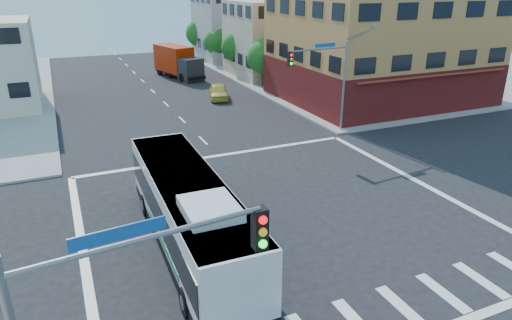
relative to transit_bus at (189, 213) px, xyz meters
name	(u,v)px	position (x,y,z in m)	size (l,w,h in m)	color
ground	(280,216)	(5.03, 1.17, -1.85)	(120.00, 120.00, 0.00)	black
sidewalk_ne	(388,63)	(40.03, 36.17, -1.78)	(50.00, 50.00, 0.15)	gray
corner_building_ne	(380,39)	(25.01, 19.65, 4.03)	(18.10, 15.44, 14.00)	#B37E40
building_east_near	(281,38)	(22.01, 35.15, 2.65)	(12.06, 10.06, 9.00)	beige
building_east_far	(239,25)	(22.01, 49.15, 3.15)	(12.06, 10.06, 10.00)	#ABABA6
signal_mast_ne	(327,71)	(14.11, 11.79, 3.13)	(7.91, 1.13, 8.07)	gray
signal_mast_sw	(115,320)	(-4.05, -9.46, 3.13)	(7.91, 1.01, 8.07)	gray
street_tree_a	(264,55)	(16.93, 29.10, 1.73)	(3.60, 3.60, 5.53)	#382014
street_tree_b	(237,45)	(16.93, 37.10, 1.90)	(3.80, 3.80, 5.79)	#382014
street_tree_c	(216,40)	(16.93, 45.10, 1.61)	(3.40, 3.40, 5.29)	#382014
street_tree_d	(199,32)	(16.93, 53.10, 2.03)	(4.00, 4.00, 6.03)	#382014
transit_bus	(189,213)	(0.00, 0.00, 0.00)	(3.04, 12.85, 3.79)	black
box_truck	(178,63)	(9.59, 38.50, -0.02)	(4.48, 8.73, 3.78)	black
parked_car	(219,92)	(10.45, 26.01, -1.11)	(1.75, 4.36, 1.49)	#DBC34E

